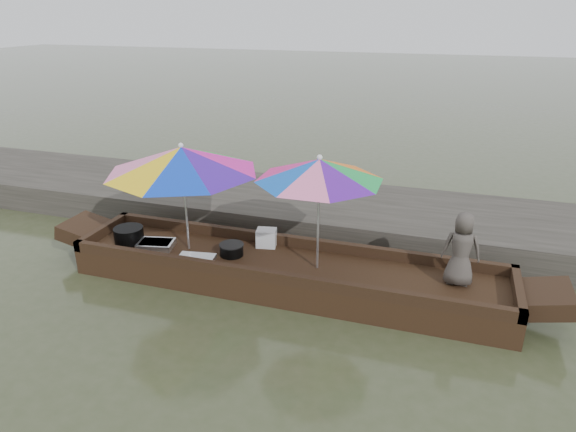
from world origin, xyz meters
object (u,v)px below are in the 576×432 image
(supply_bag, at_px, (266,238))
(tray_scallop, at_px, (196,260))
(cooking_pot, at_px, (129,235))
(tray_crayfish, at_px, (156,244))
(vendor, at_px, (461,249))
(umbrella_bow, at_px, (185,198))
(boat_hull, at_px, (286,274))
(charcoal_grill, at_px, (232,250))
(umbrella_stern, at_px, (318,214))

(supply_bag, bearing_deg, tray_scallop, -134.50)
(cooking_pot, distance_m, tray_crayfish, 0.48)
(vendor, distance_m, umbrella_bow, 3.71)
(boat_hull, distance_m, tray_crayfish, 1.95)
(tray_scallop, height_order, charcoal_grill, charcoal_grill)
(tray_crayfish, distance_m, tray_scallop, 0.79)
(tray_crayfish, xyz_separation_m, charcoal_grill, (1.14, 0.11, 0.03))
(tray_crayfish, relative_size, umbrella_stern, 0.31)
(boat_hull, distance_m, cooking_pot, 2.43)
(cooking_pot, distance_m, umbrella_bow, 1.16)
(cooking_pot, bearing_deg, tray_scallop, -12.46)
(charcoal_grill, relative_size, umbrella_stern, 0.20)
(tray_crayfish, height_order, supply_bag, supply_bag)
(boat_hull, relative_size, cooking_pot, 13.87)
(vendor, xyz_separation_m, umbrella_bow, (-3.69, -0.13, 0.29))
(cooking_pot, bearing_deg, supply_bag, 13.96)
(supply_bag, height_order, umbrella_stern, umbrella_stern)
(cooking_pot, distance_m, charcoal_grill, 1.62)
(cooking_pot, xyz_separation_m, umbrella_stern, (2.86, 0.07, 0.66))
(vendor, distance_m, umbrella_stern, 1.81)
(boat_hull, xyz_separation_m, umbrella_stern, (0.44, 0.00, 0.95))
(tray_scallop, relative_size, charcoal_grill, 1.54)
(supply_bag, bearing_deg, charcoal_grill, -130.02)
(vendor, xyz_separation_m, umbrella_stern, (-1.78, -0.13, 0.29))
(cooking_pot, xyz_separation_m, tray_crayfish, (0.48, -0.04, -0.07))
(cooking_pot, xyz_separation_m, charcoal_grill, (1.62, 0.06, -0.04))
(supply_bag, height_order, vendor, vendor)
(tray_crayfish, height_order, tray_scallop, tray_crayfish)
(boat_hull, relative_size, charcoal_grill, 18.30)
(tray_scallop, distance_m, umbrella_stern, 1.82)
(tray_crayfish, bearing_deg, tray_scallop, -16.80)
(charcoal_grill, distance_m, vendor, 3.05)
(vendor, height_order, umbrella_bow, umbrella_bow)
(supply_bag, relative_size, vendor, 0.29)
(cooking_pot, bearing_deg, vendor, 2.55)
(cooking_pot, relative_size, umbrella_stern, 0.26)
(tray_scallop, distance_m, charcoal_grill, 0.52)
(tray_crayfish, xyz_separation_m, supply_bag, (1.50, 0.54, 0.09))
(umbrella_stern, bearing_deg, tray_scallop, -168.04)
(boat_hull, bearing_deg, vendor, 3.45)
(tray_crayfish, bearing_deg, vendor, 3.45)
(boat_hull, height_order, umbrella_bow, umbrella_bow)
(boat_hull, distance_m, umbrella_bow, 1.75)
(umbrella_stern, bearing_deg, tray_crayfish, -177.19)
(tray_scallop, distance_m, vendor, 3.47)
(boat_hull, relative_size, tray_scallop, 11.88)
(umbrella_bow, bearing_deg, tray_crayfish, -165.99)
(umbrella_bow, bearing_deg, vendor, 2.08)
(charcoal_grill, distance_m, umbrella_stern, 1.42)
(tray_crayfish, distance_m, supply_bag, 1.60)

